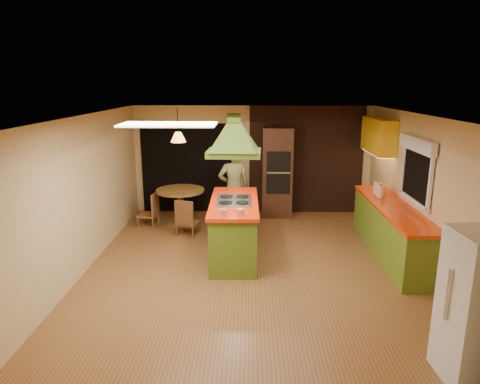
{
  "coord_description": "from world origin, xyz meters",
  "views": [
    {
      "loc": [
        -0.08,
        -6.62,
        2.99
      ],
      "look_at": [
        -0.23,
        0.6,
        1.15
      ],
      "focal_mm": 32.0,
      "sensor_mm": 36.0,
      "label": 1
    }
  ],
  "objects_px": {
    "man": "(234,189)",
    "wall_oven": "(278,172)",
    "kitchen_island": "(234,228)",
    "dining_table": "(180,200)",
    "canister_large": "(378,188)"
  },
  "relations": [
    {
      "from": "man",
      "to": "wall_oven",
      "type": "distance_m",
      "value": 1.45
    },
    {
      "from": "kitchen_island",
      "to": "dining_table",
      "type": "height_order",
      "value": "kitchen_island"
    },
    {
      "from": "kitchen_island",
      "to": "wall_oven",
      "type": "relative_size",
      "value": 1.0
    },
    {
      "from": "dining_table",
      "to": "man",
      "type": "bearing_deg",
      "value": -18.86
    },
    {
      "from": "kitchen_island",
      "to": "dining_table",
      "type": "xyz_separation_m",
      "value": [
        -1.22,
        1.77,
        0.03
      ]
    },
    {
      "from": "dining_table",
      "to": "wall_oven",
      "type": "bearing_deg",
      "value": 17.59
    },
    {
      "from": "man",
      "to": "canister_large",
      "type": "relative_size",
      "value": 8.04
    },
    {
      "from": "kitchen_island",
      "to": "dining_table",
      "type": "bearing_deg",
      "value": 124.09
    },
    {
      "from": "kitchen_island",
      "to": "man",
      "type": "bearing_deg",
      "value": 91.54
    },
    {
      "from": "kitchen_island",
      "to": "canister_large",
      "type": "distance_m",
      "value": 2.93
    },
    {
      "from": "man",
      "to": "canister_large",
      "type": "xyz_separation_m",
      "value": [
        2.78,
        -0.45,
        0.14
      ]
    },
    {
      "from": "man",
      "to": "wall_oven",
      "type": "bearing_deg",
      "value": -145.3
    },
    {
      "from": "kitchen_island",
      "to": "canister_large",
      "type": "xyz_separation_m",
      "value": [
        2.73,
        0.92,
        0.52
      ]
    },
    {
      "from": "man",
      "to": "dining_table",
      "type": "bearing_deg",
      "value": -32.49
    },
    {
      "from": "kitchen_island",
      "to": "wall_oven",
      "type": "height_order",
      "value": "wall_oven"
    }
  ]
}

